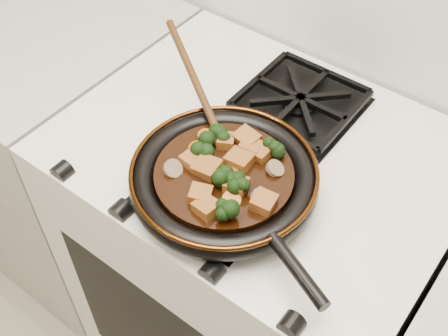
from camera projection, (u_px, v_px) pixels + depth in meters
The scene contains 32 objects.
stove at pixel (252, 269), 1.42m from camera, with size 0.76×0.60×0.90m, color silver.
burner_grate_front at pixel (216, 185), 1.00m from camera, with size 0.23×0.23×0.03m, color black, non-canonical shape.
burner_grate_back at pixel (300, 102), 1.15m from camera, with size 0.23×0.23×0.03m, color black, non-canonical shape.
skillet at pixel (225, 179), 0.97m from camera, with size 0.44×0.33×0.05m.
braising_sauce at pixel (224, 176), 0.97m from camera, with size 0.24×0.24×0.02m, color black.
tofu_cube_0 at pixel (251, 148), 0.99m from camera, with size 0.04×0.03×0.02m, color brown.
tofu_cube_1 at pixel (260, 152), 0.98m from camera, with size 0.04×0.04×0.02m, color brown.
tofu_cube_2 at pixel (247, 139), 1.00m from camera, with size 0.04×0.04×0.02m, color brown.
tofu_cube_3 at pixel (263, 202), 0.91m from camera, with size 0.04×0.04×0.02m, color brown.
tofu_cube_4 at pixel (207, 168), 0.95m from camera, with size 0.04×0.04×0.02m, color brown.
tofu_cube_5 at pixel (192, 160), 0.97m from camera, with size 0.03×0.04×0.02m, color brown.
tofu_cube_6 at pixel (207, 207), 0.90m from camera, with size 0.04×0.04×0.02m, color brown.
tofu_cube_7 at pixel (226, 141), 1.00m from camera, with size 0.03×0.03×0.02m, color brown.
tofu_cube_8 at pixel (239, 160), 0.97m from camera, with size 0.04×0.04×0.02m, color brown.
tofu_cube_9 at pixel (200, 195), 0.92m from camera, with size 0.04×0.04×0.02m, color brown.
tofu_cube_10 at pixel (236, 186), 0.93m from camera, with size 0.04×0.04×0.02m, color brown.
broccoli_floret_0 at pixel (236, 187), 0.93m from camera, with size 0.06×0.06×0.05m, color black, non-canonical shape.
broccoli_floret_1 at pixel (227, 180), 0.94m from camera, with size 0.06×0.06×0.05m, color black, non-canonical shape.
broccoli_floret_2 at pixel (224, 212), 0.89m from camera, with size 0.06×0.06×0.06m, color black, non-canonical shape.
broccoli_floret_3 at pixel (206, 149), 0.98m from camera, with size 0.06×0.06×0.05m, color black, non-canonical shape.
broccoli_floret_4 at pixel (220, 137), 1.00m from camera, with size 0.06×0.06×0.05m, color black, non-canonical shape.
broccoli_floret_5 at pixel (274, 147), 0.99m from camera, with size 0.06×0.06×0.05m, color black, non-canonical shape.
carrot_coin_0 at pixel (261, 197), 0.92m from camera, with size 0.03×0.03×0.01m, color #AC4404.
carrot_coin_1 at pixel (230, 172), 0.95m from camera, with size 0.03×0.03×0.01m, color #AC4404.
carrot_coin_2 at pixel (205, 136), 1.01m from camera, with size 0.03×0.03×0.01m, color #AC4404.
carrot_coin_3 at pixel (196, 147), 0.99m from camera, with size 0.03×0.03×0.01m, color #AC4404.
carrot_coin_4 at pixel (202, 196), 0.92m from camera, with size 0.03×0.03×0.01m, color #AC4404.
carrot_coin_5 at pixel (231, 200), 0.91m from camera, with size 0.03×0.03×0.01m, color #AC4404.
mushroom_slice_0 at pixel (173, 169), 0.96m from camera, with size 0.03×0.03×0.01m, color brown.
mushroom_slice_1 at pixel (261, 198), 0.91m from camera, with size 0.04×0.04×0.01m, color brown.
mushroom_slice_2 at pixel (275, 169), 0.96m from camera, with size 0.03×0.03×0.01m, color brown.
wooden_spoon at pixel (203, 100), 1.04m from camera, with size 0.16×0.11×0.28m.
Camera 1 is at (0.40, 1.05, 1.68)m, focal length 45.00 mm.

